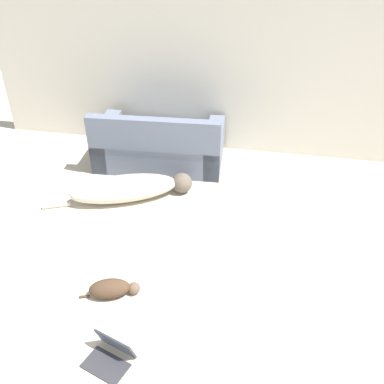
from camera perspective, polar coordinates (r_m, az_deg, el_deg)
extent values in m
cube|color=beige|center=(5.58, 9.01, 18.25)|extent=(7.20, 0.06, 2.77)
cube|color=slate|center=(5.66, -4.23, 5.76)|extent=(1.67, 0.96, 0.38)
cube|color=slate|center=(5.16, -5.19, 7.64)|extent=(1.63, 0.24, 0.40)
cube|color=slate|center=(5.54, 3.00, 5.96)|extent=(0.25, 0.87, 0.52)
cube|color=slate|center=(5.80, -11.19, 6.70)|extent=(0.25, 0.87, 0.52)
ellipsoid|color=beige|center=(4.98, -9.09, 0.46)|extent=(1.29, 0.86, 0.28)
sphere|color=brown|center=(5.06, -1.35, 1.21)|extent=(0.32, 0.32, 0.24)
cylinder|color=beige|center=(5.09, -17.63, -1.71)|extent=(0.30, 0.17, 0.05)
ellipsoid|color=#473323|center=(3.88, -10.94, -12.52)|extent=(0.40, 0.29, 0.16)
sphere|color=brown|center=(3.88, -7.76, -12.62)|extent=(0.14, 0.14, 0.11)
cylinder|color=#473323|center=(3.96, -14.13, -13.36)|extent=(0.09, 0.05, 0.02)
cube|color=#2D2D33|center=(3.49, -11.45, -21.74)|extent=(0.38, 0.30, 0.02)
cube|color=#2D2D33|center=(3.46, -10.18, -19.26)|extent=(0.34, 0.18, 0.20)
cube|color=#23334C|center=(3.46, -10.29, -19.37)|extent=(0.31, 0.16, 0.18)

